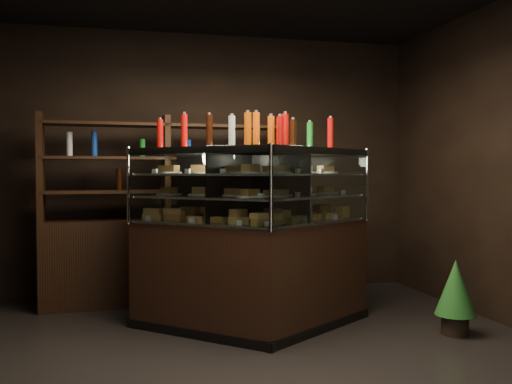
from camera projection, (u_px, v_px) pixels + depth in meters
ground at (248, 360)px, 4.26m from camera, size 5.00×5.00×0.00m
room_shell at (248, 99)px, 4.19m from camera, size 5.02×5.02×3.01m
display_case at (255, 268)px, 5.13m from camera, size 2.29×1.57×1.63m
food_display at (255, 192)px, 5.10m from camera, size 1.84×1.04×0.49m
bottles_top at (255, 132)px, 5.09m from camera, size 1.66×0.89×0.30m
potted_conifer at (455, 286)px, 4.90m from camera, size 0.34×0.34×0.74m
back_shelving at (166, 246)px, 6.13m from camera, size 2.59×0.55×2.00m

